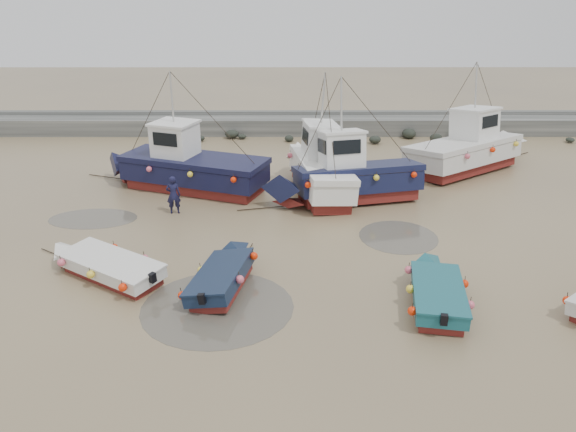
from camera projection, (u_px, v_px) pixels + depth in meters
name	position (u px, v px, depth m)	size (l,w,h in m)	color
ground	(315.00, 270.00, 21.76)	(120.00, 120.00, 0.00)	#8C7954
seawall	(302.00, 125.00, 41.89)	(60.00, 4.92, 1.50)	slate
puddle_a	(218.00, 307.00, 19.21)	(5.24, 5.24, 0.01)	#534E43
puddle_b	(398.00, 237.00, 24.64)	(3.44, 3.44, 0.01)	#534E43
puddle_c	(93.00, 219.00, 26.57)	(4.17, 4.17, 0.01)	#534E43
puddle_d	(347.00, 186.00, 31.02)	(5.72, 5.72, 0.01)	#534E43
dinghy_0	(105.00, 263.00, 21.11)	(5.99, 4.41, 1.43)	maroon
dinghy_1	(226.00, 272.00, 20.38)	(2.64, 5.85, 1.43)	maroon
dinghy_2	(437.00, 289.00, 19.28)	(2.50, 5.92, 1.43)	maroon
cabin_boat_0	(184.00, 165.00, 30.08)	(10.74, 5.77, 6.22)	maroon
cabin_boat_1	(317.00, 167.00, 29.69)	(3.46, 9.72, 6.22)	maroon
cabin_boat_2	(348.00, 177.00, 28.13)	(9.46, 3.98, 6.22)	maroon
cabin_boat_3	(471.00, 148.00, 33.26)	(9.36, 7.41, 6.22)	maroon
person	(175.00, 213.00, 27.24)	(0.68, 0.45, 1.88)	black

